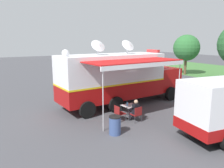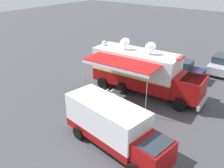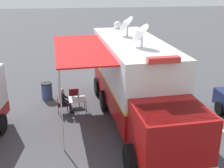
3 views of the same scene
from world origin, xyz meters
The scene contains 9 objects.
ground_plane centered at (0.00, 0.00, 0.00)m, with size 100.00×100.00×0.00m, color #47474C.
lot_stripe centered at (-3.46, 1.46, 0.00)m, with size 0.12×4.80×0.01m, color silver.
command_truck centered at (-0.01, 0.75, 1.95)m, with size 5.34×9.63×4.53m.
folding_table centered at (2.58, -0.27, 0.67)m, with size 0.85×0.85×0.73m.
water_bottle centered at (2.51, -0.42, 0.83)m, with size 0.07×0.07×0.22m.
folding_chair_at_table centered at (3.37, -0.36, 0.51)m, with size 0.51×0.51×0.87m.
folding_chair_beside_table centered at (2.72, -1.12, 0.51)m, with size 0.51×0.51×0.87m.
seated_responder centered at (3.19, -0.37, 0.65)m, with size 0.68×0.58×1.25m.
trash_bin centered at (4.14, -2.21, 0.46)m, with size 0.57×0.57×0.91m.
Camera 3 is at (2.68, 12.63, 6.19)m, focal length 47.20 mm.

